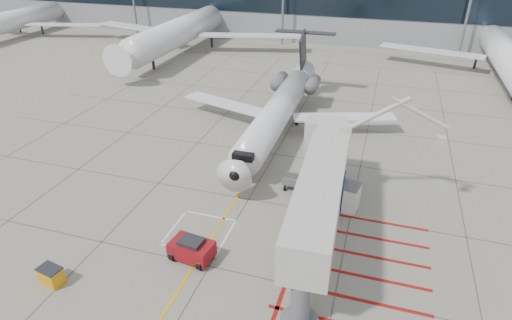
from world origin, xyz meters
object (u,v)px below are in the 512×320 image
(jet_bridge, at_px, (318,204))
(spill_bin, at_px, (51,275))
(regional_jet, at_px, (272,106))
(pushback_tug, at_px, (192,248))

(jet_bridge, relative_size, spill_bin, 13.56)
(regional_jet, relative_size, pushback_tug, 11.14)
(regional_jet, bearing_deg, jet_bridge, -64.54)
(jet_bridge, xyz_separation_m, spill_bin, (-14.61, -7.80, -3.08))
(regional_jet, height_order, jet_bridge, regional_jet)
(regional_jet, xyz_separation_m, jet_bridge, (7.05, -14.51, -0.32))
(pushback_tug, height_order, spill_bin, pushback_tug)
(regional_jet, distance_m, spill_bin, 23.80)
(pushback_tug, bearing_deg, jet_bridge, 31.12)
(regional_jet, height_order, pushback_tug, regional_jet)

